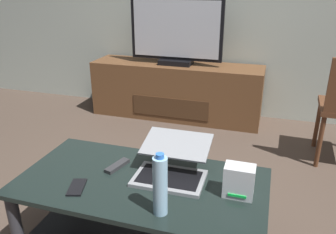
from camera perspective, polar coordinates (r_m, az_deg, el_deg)
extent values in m
plane|color=#4C3D33|center=(2.18, -2.74, -17.94)|extent=(7.68, 7.68, 0.00)
cube|color=black|center=(1.75, -4.50, -10.91)|extent=(1.24, 0.64, 0.03)
cube|color=#2D2D33|center=(1.92, -4.24, -18.10)|extent=(1.09, 0.56, 0.02)
cylinder|color=#2D2D33|center=(1.97, -23.96, -17.06)|extent=(0.06, 0.06, 0.43)
cylinder|color=#2D2D33|center=(2.31, -15.28, -9.53)|extent=(0.06, 0.06, 0.43)
cylinder|color=#2D2D33|center=(2.01, 14.71, -14.75)|extent=(0.06, 0.06, 0.43)
cube|color=brown|center=(3.67, 1.38, 4.45)|extent=(1.79, 0.44, 0.58)
cube|color=#432A18|center=(3.50, 0.33, 1.57)|extent=(0.81, 0.01, 0.20)
cube|color=black|center=(3.56, 1.34, 9.21)|extent=(0.33, 0.20, 0.05)
cube|color=black|center=(3.51, 1.39, 14.52)|extent=(0.95, 0.04, 0.62)
cube|color=#B2B7C1|center=(3.48, 1.28, 14.48)|extent=(0.88, 0.01, 0.55)
cylinder|color=#59331E|center=(3.27, 23.73, -1.06)|extent=(0.04, 0.04, 0.43)
cylinder|color=#59331E|center=(2.92, 24.09, -3.83)|extent=(0.04, 0.04, 0.43)
cube|color=gray|center=(1.74, 0.20, -10.24)|extent=(0.36, 0.24, 0.02)
cube|color=black|center=(1.73, 0.20, -9.96)|extent=(0.31, 0.19, 0.00)
cube|color=gray|center=(1.80, 1.49, -4.53)|extent=(0.36, 0.24, 0.06)
cube|color=#3F8CD8|center=(1.79, 1.46, -4.60)|extent=(0.32, 0.21, 0.05)
cube|color=silver|center=(1.62, 11.80, -10.45)|extent=(0.14, 0.09, 0.15)
cube|color=#19D84C|center=(1.61, 11.47, -12.84)|extent=(0.08, 0.00, 0.01)
cylinder|color=#99C6E5|center=(1.45, -1.32, -11.52)|extent=(0.06, 0.06, 0.27)
cylinder|color=blue|center=(1.38, -1.37, -6.54)|extent=(0.03, 0.03, 0.02)
cube|color=black|center=(1.74, -15.03, -11.29)|extent=(0.11, 0.15, 0.01)
cube|color=#2D2D30|center=(1.86, -8.49, -8.07)|extent=(0.09, 0.17, 0.02)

